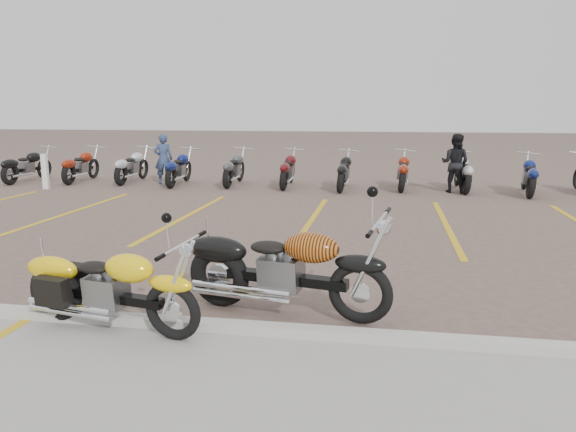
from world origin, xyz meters
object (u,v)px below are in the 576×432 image
object	(u,v)px
person_a	(163,159)
bollard	(45,172)
yellow_cruiser	(108,291)
person_b	(455,163)
flame_cruiser	(282,272)

from	to	relation	value
person_a	bollard	xyz separation A→B (m)	(-2.93, -1.63, -0.26)
yellow_cruiser	person_b	distance (m)	11.73
person_a	bollard	world-z (taller)	person_a
flame_cruiser	person_b	xyz separation A→B (m)	(2.96, 10.00, 0.32)
person_a	bollard	bearing A→B (deg)	12.32
yellow_cruiser	bollard	world-z (taller)	bollard
flame_cruiser	person_a	bearing A→B (deg)	129.97
yellow_cruiser	person_a	distance (m)	11.76
flame_cruiser	person_a	size ratio (longest dim) A/B	1.56
bollard	flame_cruiser	bearing A→B (deg)	-45.53
person_a	person_b	world-z (taller)	person_b
yellow_cruiser	flame_cruiser	xyz separation A→B (m)	(1.68, 0.77, 0.06)
flame_cruiser	bollard	bearing A→B (deg)	145.95
yellow_cruiser	person_a	xyz separation A→B (m)	(-3.92, 11.08, 0.34)
person_b	flame_cruiser	bearing A→B (deg)	97.15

